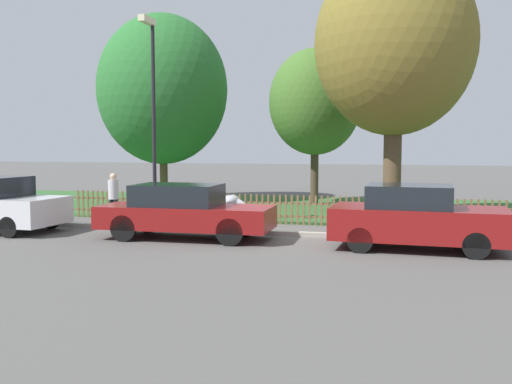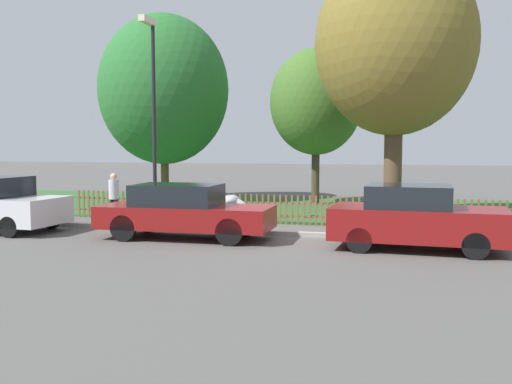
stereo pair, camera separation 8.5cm
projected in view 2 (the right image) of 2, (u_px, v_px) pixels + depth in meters
ground_plane at (271, 236)px, 15.23m from camera, size 120.00×120.00×0.00m
kerb_stone at (272, 233)px, 15.32m from camera, size 38.20×0.20×0.12m
grass_strip at (315, 208)px, 22.06m from camera, size 38.20×9.68×0.01m
park_fence at (289, 210)px, 17.38m from camera, size 38.20×0.05×0.91m
parked_car_black_saloon at (184, 211)px, 14.70m from camera, size 4.52×1.80×1.41m
parked_car_navy_estate at (415, 218)px, 13.14m from camera, size 4.00×1.95×1.50m
covered_motorcycle at (219, 208)px, 16.36m from camera, size 2.00×0.79×1.01m
tree_nearest_kerb at (164, 90)px, 24.32m from camera, size 5.53×5.53×7.98m
tree_behind_motorcycle at (316, 102)px, 23.25m from camera, size 3.77×3.77×6.37m
tree_mid_park at (395, 44)px, 18.08m from camera, size 5.09×5.09×8.58m
pedestrian_near_fence at (114, 195)px, 17.62m from camera, size 0.43×0.43×1.56m
street_lamp at (152, 99)px, 16.56m from camera, size 0.20×0.79×6.04m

